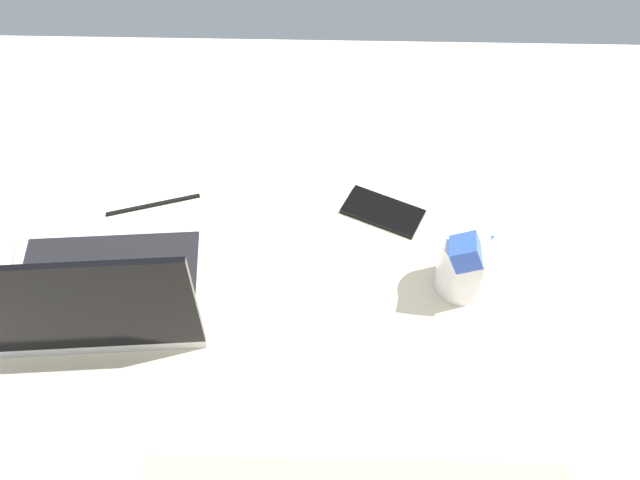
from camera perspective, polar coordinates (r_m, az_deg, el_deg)
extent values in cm
cube|color=beige|center=(123.71, -4.73, -7.52)|extent=(180.00, 140.00, 18.00)
cube|color=#B7BABC|center=(121.31, -16.70, -3.75)|extent=(34.76, 25.61, 2.00)
cube|color=black|center=(121.19, -16.75, -2.85)|extent=(30.29, 19.30, 0.40)
cube|color=black|center=(106.25, -18.83, -5.23)|extent=(32.97, 3.68, 21.00)
cylinder|color=silver|center=(115.82, 11.69, -1.94)|extent=(9.00, 9.00, 11.00)
cube|color=red|center=(117.40, 11.56, -2.52)|extent=(6.70, 5.63, 5.38)
cube|color=orange|center=(114.90, 11.21, -1.91)|extent=(5.82, 5.34, 5.52)
cube|color=blue|center=(113.77, 12.51, -0.81)|extent=(6.99, 6.68, 4.85)
cube|color=blue|center=(109.89, 11.74, -0.97)|extent=(6.00, 5.74, 6.13)
cube|color=black|center=(127.30, 5.11, 2.31)|extent=(15.56, 12.01, 0.80)
cube|color=black|center=(131.45, -13.32, 2.78)|extent=(16.44, 5.52, 0.60)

